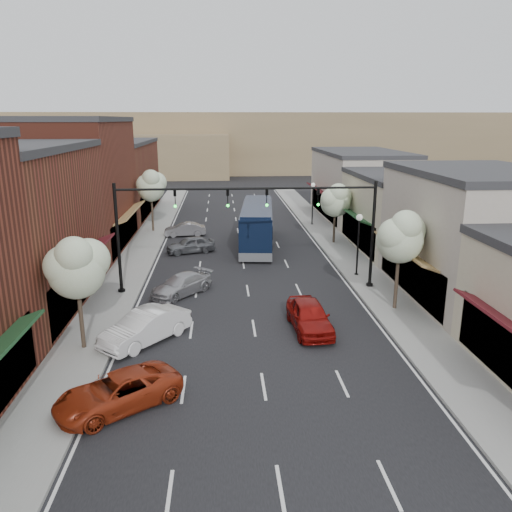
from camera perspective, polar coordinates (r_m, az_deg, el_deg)
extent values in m
plane|color=black|center=(24.87, 0.07, -10.07)|extent=(160.00, 160.00, 0.00)
cube|color=gray|center=(42.80, -13.04, 0.60)|extent=(2.80, 73.00, 0.15)
cube|color=gray|center=(43.43, 9.41, 1.00)|extent=(2.80, 73.00, 0.15)
cube|color=gray|center=(42.60, -11.18, 0.64)|extent=(0.25, 73.00, 0.17)
cube|color=gray|center=(43.13, 7.60, 0.98)|extent=(0.25, 73.00, 0.17)
cube|color=black|center=(31.00, -19.76, -2.61)|extent=(0.60, 11.90, 2.60)
cube|color=#4D1117|center=(30.39, -18.56, 0.09)|extent=(1.07, 9.80, 0.49)
cube|color=maroon|center=(44.59, -20.72, 7.37)|extent=(9.00, 14.00, 10.50)
cube|color=#2D2D30|center=(44.26, -21.40, 14.36)|extent=(9.20, 14.10, 0.40)
cube|color=black|center=(44.19, -15.05, 2.96)|extent=(0.60, 11.90, 2.60)
cube|color=#9D7C47|center=(43.76, -14.15, 4.91)|extent=(1.07, 9.80, 0.49)
cube|color=brown|center=(60.14, -16.38, 8.36)|extent=(9.00, 18.00, 8.00)
cube|color=#2D2D30|center=(59.82, -16.69, 12.35)|extent=(9.20, 18.10, 0.40)
cube|color=black|center=(59.71, -12.24, 6.25)|extent=(0.60, 15.30, 2.60)
cube|color=#194020|center=(59.39, -11.56, 7.71)|extent=(1.07, 12.60, 0.49)
cube|color=#ADA194|center=(33.05, 23.88, 1.92)|extent=(8.00, 12.00, 7.50)
cube|color=#2D2D30|center=(32.46, 24.63, 8.71)|extent=(8.20, 12.10, 0.40)
cube|color=black|center=(32.04, 17.60, -1.85)|extent=(0.60, 10.20, 2.60)
cube|color=#9D7C47|center=(31.36, 16.46, 0.72)|extent=(1.07, 8.40, 0.49)
cube|color=#C2B89A|center=(43.92, 16.62, 4.64)|extent=(8.00, 12.00, 6.00)
cube|color=#2D2D30|center=(43.48, 16.95, 8.78)|extent=(8.20, 12.10, 0.40)
cube|color=black|center=(43.04, 11.86, 2.84)|extent=(0.60, 10.20, 2.60)
cube|color=#194020|center=(42.54, 10.93, 4.81)|extent=(1.07, 8.40, 0.49)
cube|color=#ADA194|center=(57.00, 11.78, 7.79)|extent=(8.00, 16.00, 7.00)
cube|color=#2D2D30|center=(56.66, 11.99, 11.50)|extent=(8.20, 16.10, 0.40)
cube|color=black|center=(56.39, 8.04, 5.93)|extent=(0.60, 13.60, 2.60)
cube|color=#4D1117|center=(56.01, 7.29, 7.45)|extent=(1.07, 11.20, 0.49)
cube|color=#7A6647|center=(112.52, -3.31, 12.94)|extent=(120.00, 30.00, 12.00)
cube|color=#7A6647|center=(103.31, -17.45, 10.95)|extent=(50.00, 20.00, 8.00)
cylinder|color=black|center=(33.58, 12.83, -3.32)|extent=(0.44, 0.44, 0.30)
cylinder|color=black|center=(32.69, 13.18, 2.25)|extent=(0.20, 0.20, 7.00)
cylinder|color=black|center=(31.19, 6.42, 7.74)|extent=(8.00, 0.14, 0.14)
imported|color=black|center=(31.35, 7.11, 6.65)|extent=(0.18, 0.46, 1.10)
sphere|color=#19E533|center=(31.30, 7.13, 5.85)|extent=(0.18, 0.18, 0.18)
imported|color=black|center=(30.89, 1.24, 6.63)|extent=(0.18, 0.46, 1.10)
sphere|color=#19E533|center=(30.84, 1.25, 5.83)|extent=(0.18, 0.18, 0.18)
cylinder|color=black|center=(32.80, -15.08, -3.92)|extent=(0.44, 0.44, 0.30)
cylinder|color=black|center=(31.89, -15.50, 1.77)|extent=(0.20, 0.20, 7.00)
cylinder|color=black|center=(30.77, -8.53, 7.56)|extent=(8.00, 0.14, 0.14)
imported|color=black|center=(30.89, -9.23, 6.44)|extent=(0.18, 0.46, 1.10)
sphere|color=#19E533|center=(30.84, -9.22, 5.63)|extent=(0.18, 0.18, 0.18)
imported|color=black|center=(30.77, -3.25, 6.58)|extent=(0.18, 0.46, 1.10)
sphere|color=#19E533|center=(30.71, -3.23, 5.77)|extent=(0.18, 0.18, 0.18)
cylinder|color=#47382B|center=(29.55, 15.78, -2.62)|extent=(0.20, 0.20, 3.71)
sphere|color=beige|center=(28.95, 16.11, 1.76)|extent=(2.60, 2.60, 2.60)
sphere|color=beige|center=(29.29, 16.90, 2.78)|extent=(2.00, 2.00, 2.00)
sphere|color=beige|center=(28.46, 15.60, 2.29)|extent=(1.90, 1.90, 1.90)
sphere|color=beige|center=(28.33, 16.77, 3.34)|extent=(1.70, 1.70, 1.70)
cylinder|color=#47382B|center=(44.47, 8.94, 3.46)|extent=(0.20, 0.20, 3.33)
sphere|color=beige|center=(44.10, 9.05, 6.11)|extent=(2.60, 2.60, 2.60)
sphere|color=beige|center=(44.44, 9.62, 6.70)|extent=(2.00, 2.00, 2.00)
sphere|color=beige|center=(43.67, 8.64, 6.45)|extent=(1.90, 1.90, 1.90)
sphere|color=beige|center=(43.52, 9.37, 7.08)|extent=(1.70, 1.70, 1.70)
cylinder|color=#47382B|center=(25.02, -19.38, -6.44)|extent=(0.20, 0.20, 3.52)
sphere|color=beige|center=(24.33, -19.83, -1.62)|extent=(2.60, 2.60, 2.60)
sphere|color=beige|center=(24.36, -18.61, -0.41)|extent=(2.00, 2.00, 2.00)
sphere|color=beige|center=(24.08, -21.00, -1.08)|extent=(1.90, 1.90, 1.90)
sphere|color=beige|center=(23.61, -20.10, 0.08)|extent=(1.70, 1.70, 1.70)
cylinder|color=#47382B|center=(49.64, -11.77, 4.86)|extent=(0.20, 0.20, 3.84)
sphere|color=beige|center=(49.28, -11.92, 7.61)|extent=(2.60, 2.60, 2.60)
sphere|color=beige|center=(49.45, -11.32, 8.22)|extent=(2.00, 2.00, 2.00)
sphere|color=beige|center=(48.99, -12.45, 7.96)|extent=(1.90, 1.90, 1.90)
sphere|color=beige|center=(48.66, -11.94, 8.65)|extent=(1.70, 1.70, 1.70)
cylinder|color=black|center=(35.82, 11.39, -2.14)|extent=(0.28, 0.28, 0.20)
cylinder|color=black|center=(35.31, 11.55, 0.80)|extent=(0.12, 0.12, 4.00)
sphere|color=white|center=(34.83, 11.74, 4.34)|extent=(0.44, 0.44, 0.44)
cylinder|color=black|center=(52.36, 6.41, 3.59)|extent=(0.28, 0.28, 0.20)
cylinder|color=black|center=(52.01, 6.47, 5.64)|extent=(0.12, 0.12, 4.00)
sphere|color=white|center=(51.68, 6.54, 8.07)|extent=(0.44, 0.44, 0.44)
cube|color=black|center=(43.27, 0.11, 3.70)|extent=(3.63, 11.96, 2.98)
cube|color=#595B60|center=(43.57, 0.11, 1.89)|extent=(3.66, 11.98, 0.69)
cube|color=black|center=(43.18, 0.11, 4.23)|extent=(3.61, 11.03, 1.08)
cube|color=black|center=(42.98, 0.12, 5.71)|extent=(3.39, 11.47, 0.25)
cube|color=black|center=(37.43, -0.07, 2.81)|extent=(2.04, 0.27, 1.18)
cylinder|color=black|center=(39.63, -1.68, 0.47)|extent=(0.41, 1.05, 1.02)
cylinder|color=black|center=(39.58, 1.67, 0.45)|extent=(0.41, 1.05, 1.02)
cylinder|color=black|center=(47.25, -1.20, 2.92)|extent=(0.41, 1.05, 1.02)
cylinder|color=black|center=(47.20, 1.61, 2.90)|extent=(0.41, 1.05, 1.02)
cylinder|color=black|center=(45.91, -1.27, 2.55)|extent=(0.41, 1.05, 1.02)
cylinder|color=black|center=(45.86, 1.62, 2.53)|extent=(0.41, 1.05, 1.02)
imported|color=maroon|center=(26.31, 6.13, -6.82)|extent=(2.15, 4.74, 1.58)
imported|color=maroon|center=(20.35, -15.49, -14.72)|extent=(5.22, 4.59, 1.34)
imported|color=white|center=(25.41, -12.52, -7.93)|extent=(4.44, 4.77, 1.60)
imported|color=#9C9CA1|center=(31.73, -8.52, -3.27)|extent=(4.26, 4.50, 1.28)
imported|color=#585A5F|center=(41.54, -7.50, 1.29)|extent=(4.31, 2.78, 1.36)
imported|color=gray|center=(47.63, -8.13, 3.01)|extent=(3.95, 1.69, 1.26)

